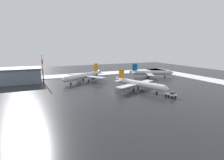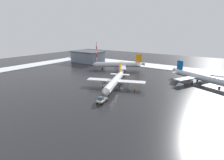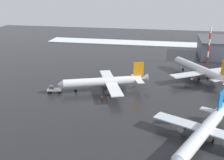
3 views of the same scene
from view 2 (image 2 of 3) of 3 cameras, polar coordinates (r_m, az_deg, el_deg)
name	(u,v)px [view 2 (image 2 of 3)]	position (r m, az deg, el deg)	size (l,w,h in m)	color
ground_plane	(103,80)	(87.63, -2.88, -0.13)	(240.00, 240.00, 0.00)	#232326
snow_bank_far	(145,65)	(129.77, 10.75, 4.86)	(152.00, 16.00, 0.32)	white
snow_bank_right	(29,66)	(138.15, -25.56, 4.24)	(14.00, 116.00, 0.32)	white
airplane_distant_tail	(115,81)	(74.91, 0.92, -0.40)	(25.45, 30.10, 9.29)	white
airplane_parked_portside	(199,77)	(91.68, 26.54, 0.89)	(29.01, 24.67, 9.21)	silver
airplane_parked_starboard	(119,65)	(111.82, 2.30, 5.06)	(29.78, 25.55, 9.98)	silver
pushback_tug	(102,100)	(59.94, -3.41, -6.40)	(3.06, 4.94, 2.50)	silver
ground_crew_mid_apron	(134,89)	(71.92, 7.36, -2.97)	(0.36, 0.36, 1.71)	black
ground_crew_beside_wing	(103,85)	(76.49, -3.05, -1.72)	(0.36, 0.36, 1.71)	black
antenna_mast	(97,54)	(128.76, -5.02, 8.60)	(0.70, 0.70, 16.35)	red
cargo_hangar	(88,57)	(141.21, -7.93, 7.59)	(25.15, 15.26, 8.80)	slate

